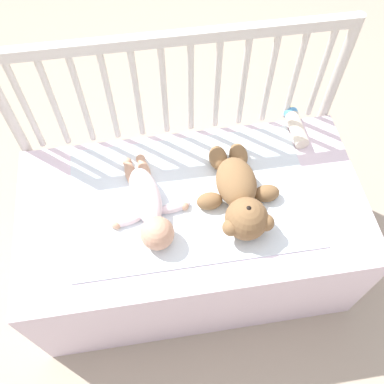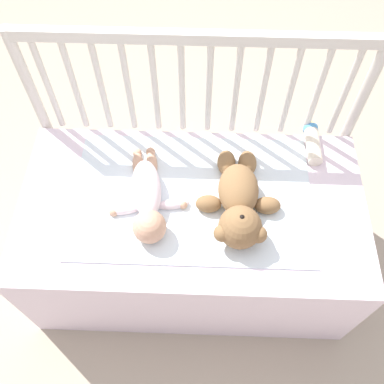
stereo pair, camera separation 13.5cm
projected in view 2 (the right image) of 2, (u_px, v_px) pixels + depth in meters
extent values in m
plane|color=tan|center=(192.00, 260.00, 1.79)|extent=(12.00, 12.00, 0.00)
cube|color=silver|center=(192.00, 235.00, 1.59)|extent=(1.14, 0.61, 0.46)
cylinder|color=beige|center=(48.00, 128.00, 1.60)|extent=(0.04, 0.04, 0.88)
cylinder|color=beige|center=(344.00, 136.00, 1.58)|extent=(0.04, 0.04, 0.88)
cube|color=beige|center=(196.00, 37.00, 1.24)|extent=(1.11, 0.03, 0.04)
cylinder|color=beige|center=(48.00, 86.00, 1.42)|extent=(0.02, 0.02, 0.38)
cylinder|color=beige|center=(75.00, 87.00, 1.42)|extent=(0.02, 0.02, 0.38)
cylinder|color=beige|center=(101.00, 87.00, 1.42)|extent=(0.02, 0.02, 0.38)
cylinder|color=beige|center=(128.00, 88.00, 1.41)|extent=(0.02, 0.02, 0.38)
cylinder|color=beige|center=(155.00, 89.00, 1.41)|extent=(0.02, 0.02, 0.38)
cylinder|color=beige|center=(182.00, 89.00, 1.41)|extent=(0.02, 0.02, 0.38)
cylinder|color=beige|center=(209.00, 90.00, 1.41)|extent=(0.02, 0.02, 0.38)
cylinder|color=beige|center=(236.00, 91.00, 1.41)|extent=(0.02, 0.02, 0.38)
cylinder|color=beige|center=(263.00, 91.00, 1.41)|extent=(0.02, 0.02, 0.38)
cylinder|color=beige|center=(290.00, 92.00, 1.40)|extent=(0.02, 0.02, 0.38)
cylinder|color=beige|center=(317.00, 93.00, 1.40)|extent=(0.02, 0.02, 0.38)
cylinder|color=beige|center=(345.00, 94.00, 1.40)|extent=(0.02, 0.02, 0.38)
cube|color=white|center=(192.00, 196.00, 1.41)|extent=(0.78, 0.49, 0.01)
ellipsoid|color=olive|center=(238.00, 189.00, 1.36)|extent=(0.13, 0.19, 0.11)
sphere|color=olive|center=(240.00, 227.00, 1.28)|extent=(0.13, 0.13, 0.13)
sphere|color=beige|center=(241.00, 222.00, 1.25)|extent=(0.06, 0.06, 0.06)
sphere|color=black|center=(242.00, 218.00, 1.23)|extent=(0.02, 0.02, 0.02)
sphere|color=olive|center=(258.00, 234.00, 1.26)|extent=(0.05, 0.05, 0.05)
sphere|color=olive|center=(222.00, 233.00, 1.26)|extent=(0.05, 0.05, 0.05)
ellipsoid|color=olive|center=(267.00, 205.00, 1.36)|extent=(0.08, 0.06, 0.06)
ellipsoid|color=olive|center=(209.00, 204.00, 1.36)|extent=(0.08, 0.06, 0.06)
ellipsoid|color=olive|center=(247.00, 163.00, 1.45)|extent=(0.06, 0.09, 0.06)
ellipsoid|color=olive|center=(226.00, 162.00, 1.45)|extent=(0.06, 0.09, 0.06)
ellipsoid|color=white|center=(147.00, 188.00, 1.38)|extent=(0.13, 0.23, 0.09)
sphere|color=tan|center=(149.00, 227.00, 1.29)|extent=(0.10, 0.10, 0.10)
ellipsoid|color=white|center=(173.00, 204.00, 1.38)|extent=(0.11, 0.05, 0.03)
ellipsoid|color=white|center=(124.00, 210.00, 1.37)|extent=(0.11, 0.05, 0.03)
sphere|color=tan|center=(183.00, 205.00, 1.38)|extent=(0.03, 0.03, 0.03)
sphere|color=tan|center=(114.00, 212.00, 1.36)|extent=(0.03, 0.03, 0.03)
ellipsoid|color=tan|center=(152.00, 164.00, 1.46)|extent=(0.05, 0.11, 0.04)
ellipsoid|color=tan|center=(138.00, 165.00, 1.46)|extent=(0.05, 0.11, 0.04)
sphere|color=tan|center=(151.00, 152.00, 1.49)|extent=(0.03, 0.03, 0.03)
sphere|color=tan|center=(137.00, 153.00, 1.49)|extent=(0.03, 0.03, 0.03)
cylinder|color=#F4E5CC|center=(313.00, 145.00, 1.49)|extent=(0.05, 0.15, 0.05)
cylinder|color=#4C99D8|center=(311.00, 129.00, 1.53)|extent=(0.05, 0.02, 0.05)
sphere|color=#EAC67F|center=(310.00, 126.00, 1.54)|extent=(0.04, 0.04, 0.04)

